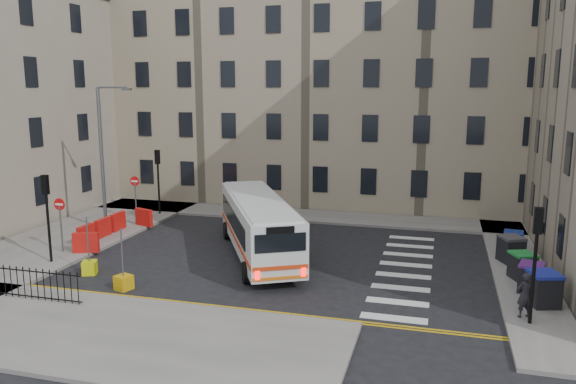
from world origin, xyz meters
The scene contains 22 objects.
ground centered at (0.00, 0.00, 0.00)m, with size 120.00×120.00×0.00m, color black.
pavement_north centered at (-6.00, 8.60, 0.07)m, with size 36.00×3.20×0.15m, color slate.
pavement_east centered at (9.00, 4.00, 0.07)m, with size 2.40×26.00×0.15m, color slate.
pavement_west centered at (-14.00, 1.00, 0.07)m, with size 6.00×22.00×0.15m, color slate.
pavement_sw centered at (-7.00, -10.00, 0.07)m, with size 20.00×6.00×0.15m, color slate.
terrace_north centered at (-7.00, 15.50, 8.62)m, with size 38.30×10.80×17.20m.
traffic_light_east centered at (8.60, -5.50, 2.87)m, with size 0.28×0.22×4.10m.
traffic_light_nw centered at (-12.00, 6.50, 2.87)m, with size 0.28×0.22×4.10m.
traffic_light_sw centered at (-12.00, -4.00, 2.87)m, with size 0.28×0.22×4.10m.
streetlamp centered at (-13.00, 2.00, 4.34)m, with size 0.50×0.22×8.14m.
no_entry_north centered at (-12.50, 4.50, 2.08)m, with size 0.60×0.08×3.00m.
no_entry_south centered at (-12.50, -2.50, 2.08)m, with size 0.60×0.08×3.00m.
roadworks_barriers centered at (-11.84, 0.50, 0.65)m, with size 1.66×6.26×1.00m.
bus centered at (-3.07, -0.16, 1.64)m, with size 6.98×10.27×2.83m.
wheelie_bin_a centered at (9.29, -3.59, 0.79)m, with size 1.28×1.38×1.27m.
wheelie_bin_b centered at (9.05, -2.20, 0.74)m, with size 1.16×1.25×1.16m.
wheelie_bin_c centered at (8.91, -0.71, 0.73)m, with size 1.22×1.30×1.14m.
wheelie_bin_d centered at (8.70, 1.67, 0.77)m, with size 1.33×1.40×1.23m.
wheelie_bin_e centered at (8.92, 2.97, 0.72)m, with size 1.01×1.13×1.13m.
pedestrian centered at (8.45, -5.00, 0.97)m, with size 0.60×0.39×1.64m, color black.
bollard_yellow centered at (-9.45, -4.71, 0.30)m, with size 0.60×0.60×0.60m, color #CAD30B.
bollard_chevron centered at (-6.95, -6.00, 0.30)m, with size 0.60×0.60×0.60m, color #C8950B.
Camera 1 is at (5.39, -25.30, 8.23)m, focal length 35.00 mm.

